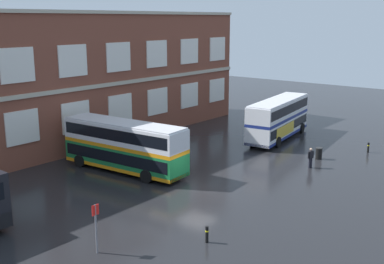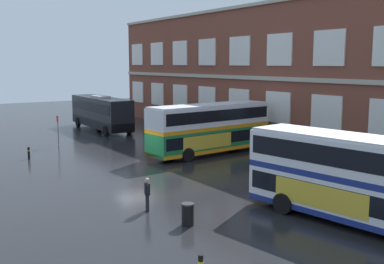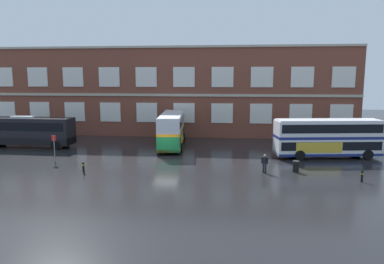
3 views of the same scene
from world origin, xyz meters
TOP-DOWN VIEW (x-y plane):
  - ground_plane at (0.00, 2.00)m, footprint 120.00×120.00m
  - brick_terminal_building at (-2.46, 17.98)m, footprint 53.45×8.19m
  - double_decker_near at (-0.42, 7.09)m, footprint 3.53×11.17m
  - double_decker_middle at (16.99, 2.81)m, footprint 11.25×4.09m
  - waiting_passenger at (9.81, -4.22)m, footprint 0.63×0.37m
  - bus_stand_flag at (-11.03, -2.02)m, footprint 0.44×0.10m
  - station_litter_bin at (12.65, -3.67)m, footprint 0.60×0.60m
  - safety_bollard_west at (-6.43, -5.80)m, footprint 0.19×0.19m
  - safety_bollard_east at (17.48, -6.32)m, footprint 0.19×0.19m

SIDE VIEW (x-z plane):
  - ground_plane at x=0.00m, z-range 0.00..0.00m
  - safety_bollard_west at x=-6.43m, z-range 0.02..0.97m
  - safety_bollard_east at x=17.48m, z-range 0.02..0.97m
  - station_litter_bin at x=12.65m, z-range 0.01..1.04m
  - waiting_passenger at x=9.81m, z-range 0.08..1.78m
  - bus_stand_flag at x=-11.03m, z-range 0.29..2.99m
  - double_decker_near at x=-0.42m, z-range 0.11..4.18m
  - double_decker_middle at x=16.99m, z-range 0.11..4.18m
  - brick_terminal_building at x=-2.46m, z-range -0.15..12.63m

